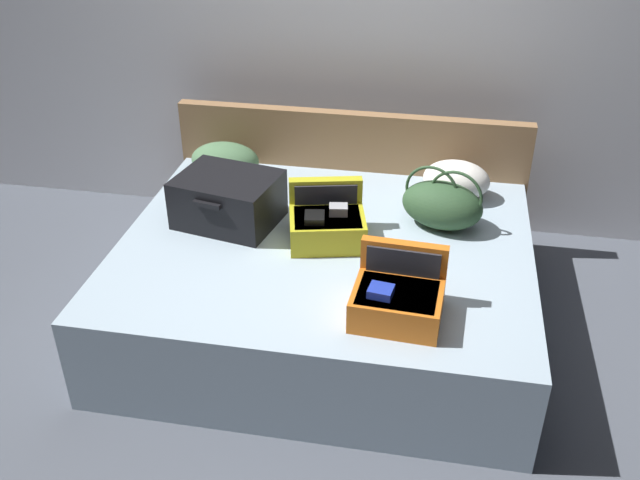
% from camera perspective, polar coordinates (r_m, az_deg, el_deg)
% --- Properties ---
extents(ground_plane, '(12.00, 12.00, 0.00)m').
position_cam_1_polar(ground_plane, '(3.59, -0.79, -10.45)').
color(ground_plane, '#4C515B').
extents(back_wall, '(8.00, 0.10, 2.60)m').
position_cam_1_polar(back_wall, '(4.44, 3.36, 17.08)').
color(back_wall, silver).
rests_on(back_wall, ground).
extents(bed, '(2.08, 1.72, 0.50)m').
position_cam_1_polar(bed, '(3.74, 0.36, -3.56)').
color(bed, '#99ADBC').
rests_on(bed, ground).
extents(headboard, '(2.13, 0.08, 0.86)m').
position_cam_1_polar(headboard, '(4.42, 2.42, 4.98)').
color(headboard, olive).
rests_on(headboard, ground).
extents(hard_case_large, '(0.58, 0.49, 0.26)m').
position_cam_1_polar(hard_case_large, '(3.77, -7.39, 3.28)').
color(hard_case_large, black).
rests_on(hard_case_large, bed).
extents(hard_case_medium, '(0.40, 0.36, 0.29)m').
position_cam_1_polar(hard_case_medium, '(3.08, 6.27, -4.63)').
color(hard_case_medium, '#D16619').
rests_on(hard_case_medium, bed).
extents(hard_case_small, '(0.44, 0.41, 0.28)m').
position_cam_1_polar(hard_case_small, '(3.60, 0.56, 1.40)').
color(hard_case_small, gold).
rests_on(hard_case_small, bed).
extents(duffel_bag, '(0.49, 0.39, 0.33)m').
position_cam_1_polar(duffel_bag, '(3.76, 9.79, 2.85)').
color(duffel_bag, '#2D4C2D').
rests_on(duffel_bag, bed).
extents(pillow_near_headboard, '(0.43, 0.33, 0.20)m').
position_cam_1_polar(pillow_near_headboard, '(4.29, -7.63, 6.37)').
color(pillow_near_headboard, '#4C724C').
rests_on(pillow_near_headboard, bed).
extents(pillow_center_head, '(0.40, 0.31, 0.22)m').
position_cam_1_polar(pillow_center_head, '(4.07, 10.89, 4.77)').
color(pillow_center_head, white).
rests_on(pillow_center_head, bed).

